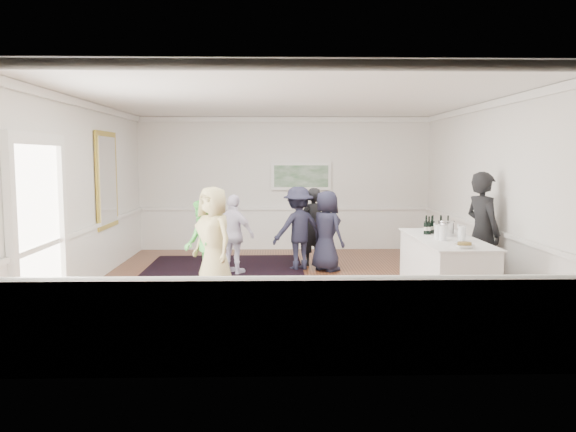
{
  "coord_description": "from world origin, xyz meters",
  "views": [
    {
      "loc": [
        -0.23,
        -9.54,
        2.24
      ],
      "look_at": [
        -0.0,
        0.2,
        1.21
      ],
      "focal_mm": 35.0,
      "sensor_mm": 36.0,
      "label": 1
    }
  ],
  "objects_px": {
    "bartender": "(482,232)",
    "guest_tan": "(213,239)",
    "guest_dark_b": "(312,227)",
    "ice_bucket": "(446,229)",
    "guest_dark_a": "(298,228)",
    "nut_bowl": "(464,245)",
    "guest_lilac": "(234,235)",
    "guest_navy": "(327,231)",
    "serving_table": "(445,269)",
    "guest_green": "(203,244)"
  },
  "relations": [
    {
      "from": "bartender",
      "to": "ice_bucket",
      "type": "xyz_separation_m",
      "value": [
        -0.71,
        -0.32,
        0.1
      ]
    },
    {
      "from": "nut_bowl",
      "to": "serving_table",
      "type": "bearing_deg",
      "value": 87.99
    },
    {
      "from": "guest_dark_a",
      "to": "nut_bowl",
      "type": "relative_size",
      "value": 6.09
    },
    {
      "from": "guest_dark_b",
      "to": "ice_bucket",
      "type": "xyz_separation_m",
      "value": [
        1.95,
        -2.72,
        0.3
      ]
    },
    {
      "from": "nut_bowl",
      "to": "guest_lilac",
      "type": "bearing_deg",
      "value": 137.98
    },
    {
      "from": "guest_dark_a",
      "to": "ice_bucket",
      "type": "relative_size",
      "value": 6.37
    },
    {
      "from": "bartender",
      "to": "guest_dark_b",
      "type": "relative_size",
      "value": 1.24
    },
    {
      "from": "bartender",
      "to": "guest_lilac",
      "type": "relative_size",
      "value": 1.31
    },
    {
      "from": "serving_table",
      "to": "nut_bowl",
      "type": "height_order",
      "value": "nut_bowl"
    },
    {
      "from": "guest_navy",
      "to": "guest_green",
      "type": "bearing_deg",
      "value": 84.61
    },
    {
      "from": "guest_tan",
      "to": "nut_bowl",
      "type": "bearing_deg",
      "value": 23.38
    },
    {
      "from": "serving_table",
      "to": "guest_lilac",
      "type": "bearing_deg",
      "value": 148.57
    },
    {
      "from": "serving_table",
      "to": "nut_bowl",
      "type": "xyz_separation_m",
      "value": [
        -0.03,
        -0.96,
        0.53
      ]
    },
    {
      "from": "guest_navy",
      "to": "nut_bowl",
      "type": "bearing_deg",
      "value": 166.81
    },
    {
      "from": "bartender",
      "to": "guest_lilac",
      "type": "xyz_separation_m",
      "value": [
        -4.21,
        1.54,
        -0.24
      ]
    },
    {
      "from": "guest_lilac",
      "to": "guest_navy",
      "type": "height_order",
      "value": "guest_navy"
    },
    {
      "from": "guest_navy",
      "to": "nut_bowl",
      "type": "xyz_separation_m",
      "value": [
        1.6,
        -3.34,
        0.24
      ]
    },
    {
      "from": "bartender",
      "to": "guest_dark_a",
      "type": "distance_m",
      "value": 3.56
    },
    {
      "from": "bartender",
      "to": "nut_bowl",
      "type": "distance_m",
      "value": 1.73
    },
    {
      "from": "ice_bucket",
      "to": "nut_bowl",
      "type": "distance_m",
      "value": 1.2
    },
    {
      "from": "guest_dark_b",
      "to": "bartender",
      "type": "bearing_deg",
      "value": 104.82
    },
    {
      "from": "guest_green",
      "to": "nut_bowl",
      "type": "xyz_separation_m",
      "value": [
        3.84,
        -1.86,
        0.26
      ]
    },
    {
      "from": "guest_dark_a",
      "to": "guest_navy",
      "type": "height_order",
      "value": "guest_dark_a"
    },
    {
      "from": "bartender",
      "to": "guest_dark_b",
      "type": "xyz_separation_m",
      "value": [
        -2.66,
        2.39,
        -0.2
      ]
    },
    {
      "from": "guest_green",
      "to": "serving_table",
      "type": "bearing_deg",
      "value": 55.97
    },
    {
      "from": "guest_dark_a",
      "to": "nut_bowl",
      "type": "height_order",
      "value": "guest_dark_a"
    },
    {
      "from": "guest_green",
      "to": "guest_navy",
      "type": "distance_m",
      "value": 2.69
    },
    {
      "from": "guest_dark_a",
      "to": "ice_bucket",
      "type": "bearing_deg",
      "value": 109.29
    },
    {
      "from": "guest_navy",
      "to": "ice_bucket",
      "type": "distance_m",
      "value": 2.76
    },
    {
      "from": "guest_dark_b",
      "to": "nut_bowl",
      "type": "distance_m",
      "value": 4.33
    },
    {
      "from": "serving_table",
      "to": "bartender",
      "type": "xyz_separation_m",
      "value": [
        0.78,
        0.56,
        0.5
      ]
    },
    {
      "from": "guest_dark_a",
      "to": "guest_navy",
      "type": "xyz_separation_m",
      "value": [
        0.55,
        -0.15,
        -0.04
      ]
    },
    {
      "from": "guest_green",
      "to": "nut_bowl",
      "type": "height_order",
      "value": "guest_green"
    },
    {
      "from": "guest_dark_a",
      "to": "guest_dark_b",
      "type": "relative_size",
      "value": 1.03
    },
    {
      "from": "guest_dark_b",
      "to": "ice_bucket",
      "type": "bearing_deg",
      "value": 92.49
    },
    {
      "from": "guest_tan",
      "to": "guest_lilac",
      "type": "relative_size",
      "value": 1.15
    },
    {
      "from": "serving_table",
      "to": "guest_tan",
      "type": "height_order",
      "value": "guest_tan"
    },
    {
      "from": "ice_bucket",
      "to": "guest_navy",
      "type": "bearing_deg",
      "value": 128.49
    },
    {
      "from": "bartender",
      "to": "guest_green",
      "type": "height_order",
      "value": "bartender"
    },
    {
      "from": "guest_lilac",
      "to": "nut_bowl",
      "type": "bearing_deg",
      "value": 170.68
    },
    {
      "from": "bartender",
      "to": "guest_tan",
      "type": "xyz_separation_m",
      "value": [
        -4.46,
        0.16,
        -0.12
      ]
    },
    {
      "from": "serving_table",
      "to": "guest_lilac",
      "type": "xyz_separation_m",
      "value": [
        -3.43,
        2.1,
        0.27
      ]
    },
    {
      "from": "serving_table",
      "to": "guest_lilac",
      "type": "height_order",
      "value": "guest_lilac"
    },
    {
      "from": "guest_tan",
      "to": "guest_navy",
      "type": "height_order",
      "value": "guest_tan"
    },
    {
      "from": "bartender",
      "to": "guest_tan",
      "type": "relative_size",
      "value": 1.14
    },
    {
      "from": "serving_table",
      "to": "guest_navy",
      "type": "distance_m",
      "value": 2.9
    },
    {
      "from": "serving_table",
      "to": "bartender",
      "type": "distance_m",
      "value": 1.08
    },
    {
      "from": "ice_bucket",
      "to": "nut_bowl",
      "type": "height_order",
      "value": "ice_bucket"
    },
    {
      "from": "guest_green",
      "to": "guest_tan",
      "type": "bearing_deg",
      "value": 27.34
    },
    {
      "from": "serving_table",
      "to": "guest_dark_a",
      "type": "bearing_deg",
      "value": 130.9
    }
  ]
}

